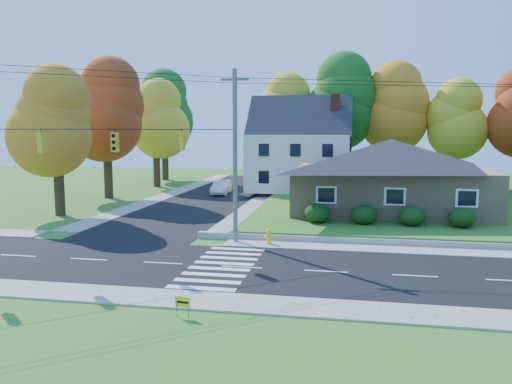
# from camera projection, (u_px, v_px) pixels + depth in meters

# --- Properties ---
(ground) EXTENTS (120.00, 120.00, 0.00)m
(ground) POSITION_uv_depth(u_px,v_px,m) (242.00, 267.00, 23.95)
(ground) COLOR #3D7923
(road_main) EXTENTS (90.00, 8.00, 0.02)m
(road_main) POSITION_uv_depth(u_px,v_px,m) (242.00, 267.00, 23.95)
(road_main) COLOR black
(road_main) RESTS_ON ground
(road_cross) EXTENTS (8.00, 44.00, 0.02)m
(road_cross) POSITION_uv_depth(u_px,v_px,m) (219.00, 195.00, 50.77)
(road_cross) COLOR black
(road_cross) RESTS_ON ground
(sidewalk_north) EXTENTS (90.00, 2.00, 0.08)m
(sidewalk_north) POSITION_uv_depth(u_px,v_px,m) (260.00, 244.00, 28.82)
(sidewalk_north) COLOR #9C9A90
(sidewalk_north) RESTS_ON ground
(sidewalk_south) EXTENTS (90.00, 2.00, 0.08)m
(sidewalk_south) POSITION_uv_depth(u_px,v_px,m) (214.00, 301.00, 19.06)
(sidewalk_south) COLOR #9C9A90
(sidewalk_south) RESTS_ON ground
(lawn) EXTENTS (30.00, 30.00, 0.50)m
(lawn) POSITION_uv_depth(u_px,v_px,m) (445.00, 205.00, 42.05)
(lawn) COLOR #3D7923
(lawn) RESTS_ON ground
(ranch_house) EXTENTS (14.60, 10.60, 5.40)m
(ranch_house) POSITION_uv_depth(u_px,v_px,m) (389.00, 174.00, 37.71)
(ranch_house) COLOR tan
(ranch_house) RESTS_ON lawn
(colonial_house) EXTENTS (10.40, 8.40, 9.60)m
(colonial_house) POSITION_uv_depth(u_px,v_px,m) (300.00, 150.00, 50.70)
(colonial_house) COLOR silver
(colonial_house) RESTS_ON lawn
(hedge_row) EXTENTS (10.70, 1.70, 1.27)m
(hedge_row) POSITION_uv_depth(u_px,v_px,m) (388.00, 215.00, 32.01)
(hedge_row) COLOR #163A10
(hedge_row) RESTS_ON lawn
(traffic_infrastructure) EXTENTS (38.10, 10.66, 10.00)m
(traffic_infrastructure) POSITION_uv_depth(u_px,v_px,m) (244.00, 159.00, 24.66)
(traffic_infrastructure) COLOR #666059
(traffic_infrastructure) RESTS_ON ground
(tree_lot_0) EXTENTS (6.72, 6.72, 12.51)m
(tree_lot_0) POSITION_uv_depth(u_px,v_px,m) (287.00, 115.00, 56.47)
(tree_lot_0) COLOR #3F2A19
(tree_lot_0) RESTS_ON lawn
(tree_lot_1) EXTENTS (7.84, 7.84, 14.60)m
(tree_lot_1) POSITION_uv_depth(u_px,v_px,m) (341.00, 102.00, 54.24)
(tree_lot_1) COLOR #3F2A19
(tree_lot_1) RESTS_ON lawn
(tree_lot_2) EXTENTS (7.28, 7.28, 13.56)m
(tree_lot_2) POSITION_uv_depth(u_px,v_px,m) (397.00, 108.00, 54.21)
(tree_lot_2) COLOR #3F2A19
(tree_lot_2) RESTS_ON lawn
(tree_lot_3) EXTENTS (6.16, 6.16, 11.47)m
(tree_lot_3) POSITION_uv_depth(u_px,v_px,m) (457.00, 120.00, 52.31)
(tree_lot_3) COLOR #3F2A19
(tree_lot_3) RESTS_ON lawn
(tree_west_0) EXTENTS (6.16, 6.16, 11.47)m
(tree_west_0) POSITION_uv_depth(u_px,v_px,m) (56.00, 122.00, 37.86)
(tree_west_0) COLOR #3F2A19
(tree_west_0) RESTS_ON ground
(tree_west_1) EXTENTS (7.28, 7.28, 13.56)m
(tree_west_1) POSITION_uv_depth(u_px,v_px,m) (106.00, 110.00, 47.64)
(tree_west_1) COLOR #3F2A19
(tree_west_1) RESTS_ON ground
(tree_west_2) EXTENTS (6.72, 6.72, 12.51)m
(tree_west_2) POSITION_uv_depth(u_px,v_px,m) (156.00, 119.00, 57.29)
(tree_west_2) COLOR #3F2A19
(tree_west_2) RESTS_ON ground
(tree_west_3) EXTENTS (7.84, 7.84, 14.60)m
(tree_west_3) POSITION_uv_depth(u_px,v_px,m) (164.00, 111.00, 65.30)
(tree_west_3) COLOR #3F2A19
(tree_west_3) RESTS_ON ground
(white_car) EXTENTS (1.81, 4.46, 1.44)m
(white_car) POSITION_uv_depth(u_px,v_px,m) (221.00, 187.00, 51.13)
(white_car) COLOR silver
(white_car) RESTS_ON road_cross
(fire_hydrant) EXTENTS (0.52, 0.41, 0.92)m
(fire_hydrant) POSITION_uv_depth(u_px,v_px,m) (269.00, 237.00, 28.63)
(fire_hydrant) COLOR yellow
(fire_hydrant) RESTS_ON ground
(yard_sign) EXTENTS (0.58, 0.10, 0.73)m
(yard_sign) POSITION_uv_depth(u_px,v_px,m) (183.00, 303.00, 17.54)
(yard_sign) COLOR black
(yard_sign) RESTS_ON ground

